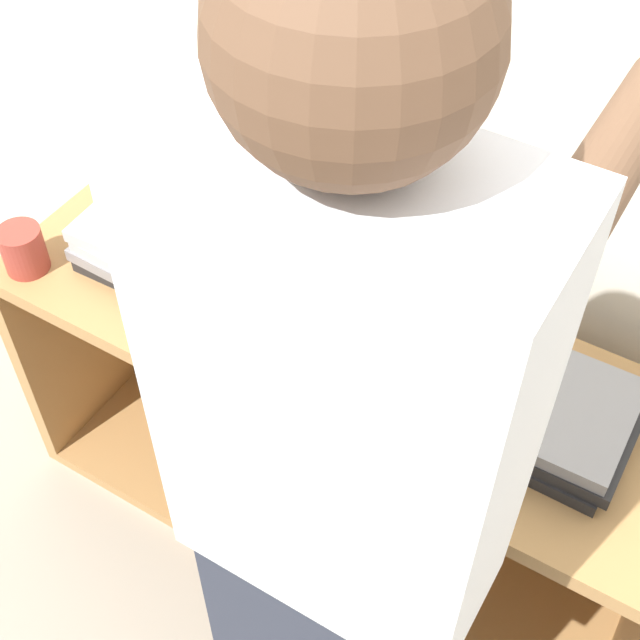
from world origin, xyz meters
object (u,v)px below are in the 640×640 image
laptop_stack_left (174,247)px  person (341,535)px  laptop_stack_right (528,406)px  laptop_open (354,303)px  mug (23,249)px

laptop_stack_left → person: (0.65, -0.46, 0.16)m
laptop_stack_left → laptop_stack_right: (0.76, 0.01, -0.01)m
laptop_open → mug: laptop_open is taller
laptop_stack_right → person: bearing=-103.3°
laptop_stack_left → laptop_stack_right: laptop_stack_left is taller
laptop_stack_right → laptop_open: bearing=172.6°
laptop_open → laptop_stack_left: size_ratio=0.93×
laptop_stack_left → laptop_stack_right: size_ratio=1.02×
mug → laptop_open: bearing=18.4°
laptop_stack_left → mug: size_ratio=3.81×
mug → laptop_stack_left: bearing=31.7°
person → mug: person is taller
laptop_open → person: person is taller
laptop_stack_right → person: person is taller
mug → person: bearing=-18.1°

